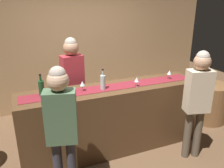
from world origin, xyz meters
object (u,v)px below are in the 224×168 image
Objects in this scene: bartender at (73,78)px; customer_sipping at (198,95)px; wine_glass_far_end at (169,73)px; customer_browsing at (61,122)px; wine_glass_near_customer at (137,80)px; wine_bottle_green at (41,88)px; vase_on_side_table at (212,78)px; wine_bottle_clear at (103,82)px; wine_glass_mid_counter at (82,84)px; round_side_table at (209,102)px.

bartender is 1.05× the size of customer_sipping.
customer_browsing is (-1.87, -0.67, -0.15)m from wine_glass_far_end.
wine_bottle_green is at bearing 172.59° from wine_glass_near_customer.
wine_glass_near_customer is at bearing -170.30° from vase_on_side_table.
wine_bottle_clear is 0.50m from wine_glass_near_customer.
wine_glass_mid_counter and wine_glass_far_end have the same top height.
wine_glass_mid_counter is 0.82m from customer_browsing.
customer_browsing is at bearing 61.84° from bartender.
customer_sipping is (0.03, -0.64, -0.15)m from wine_glass_far_end.
wine_glass_mid_counter is 2.58m from vase_on_side_table.
customer_sipping reaches higher than wine_glass_mid_counter.
round_side_table is at bearing 51.03° from customer_sipping.
wine_bottle_clear is at bearing 170.51° from wine_glass_near_customer.
wine_glass_mid_counter is 2.67m from round_side_table.
wine_glass_near_customer is (0.50, -0.08, -0.01)m from wine_bottle_clear.
vase_on_side_table is (2.99, 0.86, -0.13)m from customer_browsing.
wine_glass_near_customer is 1.00× the size of wine_glass_far_end.
wine_bottle_clear is 2.31m from vase_on_side_table.
bartender is (0.54, 0.52, -0.09)m from wine_bottle_green.
round_side_table is (2.56, -0.43, -0.69)m from bartender.
wine_glass_near_customer is 0.79m from wine_glass_mid_counter.
wine_glass_mid_counter reaches higher than round_side_table.
vase_on_side_table is at bearing 72.05° from round_side_table.
wine_glass_mid_counter is at bearing 170.48° from customer_sipping.
customer_browsing is 3.16m from round_side_table.
customer_browsing reaches higher than wine_glass_far_end.
vase_on_side_table is (2.57, -0.39, -0.20)m from bartender.
bartender is at bearing 170.56° from round_side_table.
bartender reaches higher than wine_glass_near_customer.
wine_glass_mid_counter is at bearing 170.21° from wine_glass_near_customer.
wine_glass_far_end is 0.08× the size of bartender.
wine_glass_near_customer is 0.67m from wine_glass_far_end.
wine_bottle_green is at bearing 114.20° from customer_browsing.
wine_bottle_clear is 0.41× the size of round_side_table.
wine_glass_mid_counter is (0.55, -0.04, -0.01)m from wine_bottle_green.
wine_glass_mid_counter is at bearing -176.20° from vase_on_side_table.
bartender is (-0.01, 0.56, -0.09)m from wine_glass_mid_counter.
customer_browsing is at bearing -155.57° from wine_glass_near_customer.
wine_glass_mid_counter is 1.44m from wine_glass_far_end.
wine_bottle_clear is at bearing -6.16° from wine_bottle_green.
wine_glass_mid_counter is 1.00× the size of wine_glass_far_end.
wine_bottle_clear is 2.10× the size of wine_glass_near_customer.
customer_sipping is at bearing -142.89° from vase_on_side_table.
wine_bottle_clear is 0.97m from customer_browsing.
vase_on_side_table is at bearing 2.44° from wine_bottle_green.
bartender is 1.06× the size of customer_browsing.
wine_glass_far_end is 0.09× the size of customer_browsing.
customer_browsing reaches higher than round_side_table.
round_side_table is (1.77, 0.27, -0.78)m from wine_glass_near_customer.
customer_browsing is (-1.21, -0.55, -0.15)m from wine_glass_near_customer.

